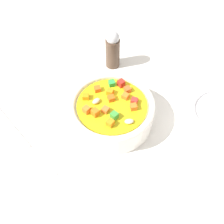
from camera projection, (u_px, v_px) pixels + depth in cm
name	position (u px, v px, depth cm)	size (l,w,h in cm)	color
ground_plane	(112.00, 123.00, 59.93)	(140.00, 140.00, 2.00)	silver
soup_bowl_main	(112.00, 111.00, 56.74)	(16.62, 16.62, 6.38)	white
spoon	(32.00, 149.00, 54.65)	(13.51, 19.41, 0.83)	silver
side_bowl_small	(219.00, 117.00, 56.62)	(12.24, 12.24, 4.63)	white
pepper_shaker	(113.00, 49.00, 65.36)	(3.29, 3.29, 9.49)	#4C3828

